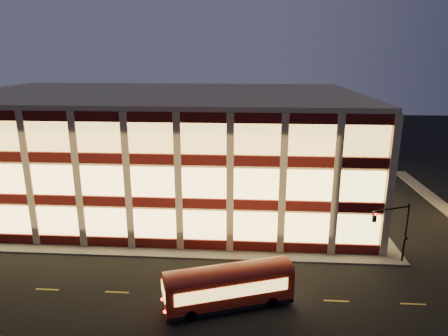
{
  "coord_description": "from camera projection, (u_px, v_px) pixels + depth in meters",
  "views": [
    {
      "loc": [
        8.89,
        -34.45,
        19.05
      ],
      "look_at": [
        5.99,
        8.0,
        6.97
      ],
      "focal_mm": 32.0,
      "sensor_mm": 36.0,
      "label": 1
    }
  ],
  "objects": [
    {
      "name": "ground",
      "position": [
        157.0,
        258.0,
        38.85
      ],
      "size": [
        200.0,
        200.0,
        0.0
      ],
      "primitive_type": "plane",
      "color": "black",
      "rests_on": "ground"
    },
    {
      "name": "sidewalk_office_south",
      "position": [
        130.0,
        251.0,
        39.99
      ],
      "size": [
        54.0,
        2.0,
        0.15
      ],
      "primitive_type": "cube",
      "color": "#514F4C",
      "rests_on": "ground"
    },
    {
      "name": "sidewalk_office_east",
      "position": [
        355.0,
        201.0,
        53.64
      ],
      "size": [
        2.0,
        30.0,
        0.15
      ],
      "primitive_type": "cube",
      "color": "#514F4C",
      "rests_on": "ground"
    },
    {
      "name": "sidewalk_tower_west",
      "position": [
        439.0,
        203.0,
        52.92
      ],
      "size": [
        2.0,
        30.0,
        0.15
      ],
      "primitive_type": "cube",
      "color": "#514F4C",
      "rests_on": "ground"
    },
    {
      "name": "office_building",
      "position": [
        162.0,
        147.0,
        53.29
      ],
      "size": [
        50.45,
        30.45,
        14.5
      ],
      "color": "tan",
      "rests_on": "ground"
    },
    {
      "name": "traffic_signal_far",
      "position": [
        395.0,
        224.0,
        36.5
      ],
      "size": [
        3.79,
        1.87,
        6.0
      ],
      "color": "black",
      "rests_on": "ground"
    },
    {
      "name": "trolley_bus",
      "position": [
        228.0,
        284.0,
        31.0
      ],
      "size": [
        10.31,
        5.65,
        3.4
      ],
      "rotation": [
        0.0,
        0.0,
        0.33
      ],
      "color": "#9B1808",
      "rests_on": "ground"
    }
  ]
}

